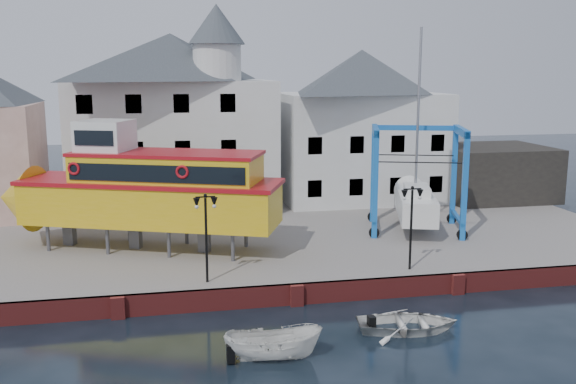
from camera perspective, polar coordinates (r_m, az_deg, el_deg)
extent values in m
plane|color=black|center=(30.16, 0.76, -10.03)|extent=(140.00, 140.00, 0.00)
cube|color=slate|center=(40.33, -2.51, -3.89)|extent=(44.00, 22.00, 1.00)
cube|color=maroon|center=(30.09, 0.71, -9.06)|extent=(44.00, 0.25, 1.00)
cube|color=maroon|center=(29.42, -14.88, -9.92)|extent=(0.60, 0.36, 1.00)
cube|color=maroon|center=(29.94, 0.78, -9.17)|extent=(0.60, 0.36, 1.00)
cube|color=maroon|center=(32.48, 14.85, -7.93)|extent=(0.60, 0.36, 1.00)
cube|color=silver|center=(46.36, -10.14, 4.17)|extent=(14.00, 8.00, 9.00)
pyramid|color=#30383D|center=(46.07, -10.39, 11.72)|extent=(14.00, 8.00, 3.20)
cube|color=black|center=(43.12, -17.21, -0.54)|extent=(1.00, 0.08, 1.20)
cube|color=black|center=(42.90, -13.22, -0.40)|extent=(1.00, 0.08, 1.20)
cube|color=black|center=(42.90, -9.22, -0.25)|extent=(1.00, 0.08, 1.20)
cube|color=black|center=(43.10, -5.23, -0.10)|extent=(1.00, 0.08, 1.20)
cube|color=black|center=(42.66, -17.43, 3.41)|extent=(1.00, 0.08, 1.20)
cube|color=black|center=(42.44, -13.40, 3.58)|extent=(1.00, 0.08, 1.20)
cube|color=black|center=(42.43, -9.34, 3.73)|extent=(1.00, 0.08, 1.20)
cube|color=black|center=(42.64, -5.30, 3.86)|extent=(1.00, 0.08, 1.20)
cube|color=black|center=(42.40, -17.66, 7.43)|extent=(1.00, 0.08, 1.20)
cube|color=black|center=(42.18, -13.58, 7.62)|extent=(1.00, 0.08, 1.20)
cube|color=black|center=(42.17, -9.47, 7.77)|extent=(1.00, 0.08, 1.20)
cube|color=black|center=(42.38, -5.37, 7.89)|extent=(1.00, 0.08, 1.20)
cylinder|color=silver|center=(43.83, -6.31, 11.36)|extent=(3.20, 3.20, 2.40)
cone|color=#30383D|center=(43.93, -6.38, 14.63)|extent=(3.80, 3.80, 2.60)
cube|color=silver|center=(49.22, 6.42, 4.06)|extent=(12.00, 8.00, 8.00)
pyramid|color=#30383D|center=(48.88, 6.56, 10.59)|extent=(12.00, 8.00, 3.20)
cube|color=black|center=(44.60, 2.38, 0.30)|extent=(1.00, 0.08, 1.20)
cube|color=black|center=(45.39, 6.07, 0.44)|extent=(1.00, 0.08, 1.20)
cube|color=black|center=(46.37, 9.61, 0.56)|extent=(1.00, 0.08, 1.20)
cube|color=black|center=(47.51, 12.99, 0.68)|extent=(1.00, 0.08, 1.20)
cube|color=black|center=(44.15, 2.42, 4.13)|extent=(1.00, 0.08, 1.20)
cube|color=black|center=(44.95, 6.14, 4.20)|extent=(1.00, 0.08, 1.20)
cube|color=black|center=(45.94, 9.73, 4.25)|extent=(1.00, 0.08, 1.20)
cube|color=black|center=(47.09, 13.15, 4.28)|extent=(1.00, 0.08, 1.20)
cube|color=black|center=(51.63, 17.70, 1.69)|extent=(8.00, 7.00, 4.00)
cylinder|color=black|center=(29.84, -7.27, -4.29)|extent=(0.12, 0.12, 4.00)
cube|color=black|center=(29.37, -7.37, -0.43)|extent=(0.90, 0.06, 0.06)
sphere|color=black|center=(29.36, -7.37, -0.30)|extent=(0.16, 0.16, 0.16)
cone|color=black|center=(29.40, -8.13, -0.98)|extent=(0.32, 0.32, 0.45)
sphere|color=silver|center=(29.44, -8.12, -1.32)|extent=(0.18, 0.18, 0.18)
cone|color=black|center=(29.46, -6.58, -0.92)|extent=(0.32, 0.32, 0.45)
sphere|color=silver|center=(29.49, -6.57, -1.26)|extent=(0.18, 0.18, 0.18)
cylinder|color=black|center=(32.07, 10.87, -3.34)|extent=(0.12, 0.12, 4.00)
cube|color=black|center=(31.64, 11.01, 0.27)|extent=(0.90, 0.06, 0.06)
sphere|color=black|center=(31.63, 11.01, 0.39)|extent=(0.16, 0.16, 0.16)
cone|color=black|center=(31.54, 10.32, -0.24)|extent=(0.32, 0.32, 0.45)
sphere|color=silver|center=(31.58, 10.30, -0.56)|extent=(0.18, 0.18, 0.18)
cone|color=black|center=(31.84, 11.65, -0.19)|extent=(0.32, 0.32, 0.45)
sphere|color=silver|center=(31.88, 11.64, -0.50)|extent=(0.18, 0.18, 0.18)
cylinder|color=#59595E|center=(37.35, -20.55, -3.81)|extent=(0.26, 0.26, 1.49)
cylinder|color=#59595E|center=(39.68, -18.50, -2.85)|extent=(0.26, 0.26, 1.49)
cylinder|color=#59595E|center=(35.71, -15.76, -4.18)|extent=(0.26, 0.26, 1.49)
cylinder|color=#59595E|center=(38.13, -13.93, -3.14)|extent=(0.26, 0.26, 1.49)
cylinder|color=#59595E|center=(34.34, -10.54, -4.55)|extent=(0.26, 0.26, 1.49)
cylinder|color=#59595E|center=(36.85, -9.00, -3.44)|extent=(0.26, 0.26, 1.49)
cylinder|color=#59595E|center=(33.28, -4.93, -4.90)|extent=(0.26, 0.26, 1.49)
cylinder|color=#59595E|center=(35.87, -3.76, -3.72)|extent=(0.26, 0.26, 1.49)
cube|color=#59595E|center=(38.26, -18.85, -3.36)|extent=(0.74, 0.68, 1.49)
cube|color=#59595E|center=(36.51, -13.40, -3.74)|extent=(0.74, 0.68, 1.49)
cube|color=#59595E|center=(35.12, -7.46, -4.11)|extent=(0.74, 0.68, 1.49)
cube|color=gold|center=(35.71, -12.07, -0.99)|extent=(14.28, 8.65, 2.18)
cone|color=gold|center=(39.47, -22.90, -0.49)|extent=(3.42, 4.31, 3.77)
cube|color=#A31018|center=(35.49, -12.15, 0.89)|extent=(14.61, 8.91, 0.22)
cube|color=gold|center=(35.02, -10.70, 1.96)|extent=(10.45, 6.81, 1.59)
cube|color=black|center=(33.44, -11.75, 1.60)|extent=(8.85, 3.59, 0.89)
cube|color=black|center=(36.59, -9.73, 2.45)|extent=(8.85, 3.59, 0.89)
cube|color=#A31018|center=(34.89, -10.75, 3.40)|extent=(10.67, 6.98, 0.18)
cube|color=silver|center=(36.20, -15.94, 4.73)|extent=(3.35, 3.35, 1.80)
cube|color=black|center=(35.02, -16.89, 4.61)|extent=(2.03, 0.86, 0.79)
torus|color=#A31018|center=(35.29, -18.52, 1.98)|extent=(0.70, 0.39, 0.69)
torus|color=#A31018|center=(32.83, -9.39, 1.78)|extent=(0.70, 0.39, 0.69)
cube|color=blue|center=(37.51, 7.77, 0.60)|extent=(0.39, 0.39, 6.29)
cylinder|color=black|center=(38.11, 7.66, -3.59)|extent=(0.67, 0.40, 0.63)
cube|color=blue|center=(41.62, 7.60, 1.61)|extent=(0.39, 0.39, 6.29)
cylinder|color=black|center=(42.17, 7.50, -2.18)|extent=(0.67, 0.40, 0.63)
cube|color=blue|center=(38.02, 15.43, 0.44)|extent=(0.39, 0.39, 6.29)
cylinder|color=black|center=(38.61, 15.22, -3.69)|extent=(0.67, 0.40, 0.63)
cube|color=blue|center=(42.09, 14.52, 1.46)|extent=(0.39, 0.39, 6.29)
cylinder|color=black|center=(42.62, 14.34, -2.29)|extent=(0.67, 0.40, 0.63)
cube|color=blue|center=(39.18, 7.79, 5.44)|extent=(1.63, 4.38, 0.44)
cube|color=blue|center=(40.00, 7.60, -2.04)|extent=(1.54, 4.35, 0.19)
cube|color=blue|center=(39.67, 15.16, 5.23)|extent=(1.63, 4.38, 0.44)
cube|color=blue|center=(40.48, 14.80, -2.15)|extent=(1.54, 4.35, 0.19)
cube|color=blue|center=(41.41, 11.23, 5.62)|extent=(5.24, 1.90, 0.31)
cube|color=silver|center=(40.01, 11.26, -1.10)|extent=(3.97, 7.04, 1.44)
cone|color=silver|center=(43.91, 10.79, -0.03)|extent=(2.40, 1.98, 2.07)
cube|color=#59595E|center=(40.23, 11.20, -2.54)|extent=(0.68, 1.61, 0.63)
cube|color=silver|center=(39.38, 11.37, 0.17)|extent=(2.17, 3.00, 0.54)
cylinder|color=#99999E|center=(39.70, 11.50, 7.05)|extent=(0.20, 0.20, 9.88)
cube|color=black|center=(37.94, 11.63, 2.59)|extent=(4.61, 1.53, 0.05)
cube|color=black|center=(41.13, 11.20, 3.23)|extent=(4.61, 1.53, 0.05)
imported|color=silver|center=(24.94, -1.32, -14.68)|extent=(3.84, 1.80, 1.43)
imported|color=silver|center=(27.91, 10.59, -12.00)|extent=(4.61, 3.60, 0.87)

